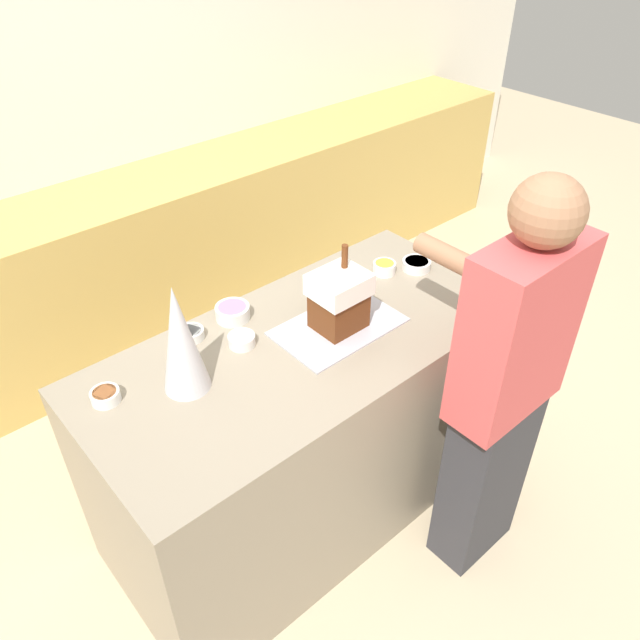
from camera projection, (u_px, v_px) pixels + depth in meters
name	position (u px, v px, depth m)	size (l,w,h in m)	color
ground_plane	(308.00, 501.00, 2.88)	(12.00, 12.00, 0.00)	#C6B28E
wall_back	(64.00, 114.00, 3.28)	(8.00, 0.05, 2.60)	white
back_cabinet_block	(122.00, 271.00, 3.57)	(6.00, 0.60, 0.95)	tan
kitchen_island	(306.00, 430.00, 2.59)	(1.69, 0.78, 0.95)	gray
baking_tray	(338.00, 326.00, 2.37)	(0.48, 0.30, 0.01)	#B2B2BC
gingerbread_house	(339.00, 299.00, 2.29)	(0.20, 0.17, 0.32)	#5B2D14
decorative_tree	(180.00, 339.00, 1.99)	(0.16, 0.16, 0.40)	silver
candy_bowl_behind_tray	(105.00, 396.00, 2.04)	(0.10, 0.10, 0.04)	white
candy_bowl_front_corner	(384.00, 267.00, 2.66)	(0.10, 0.10, 0.05)	white
candy_bowl_far_right	(416.00, 264.00, 2.69)	(0.12, 0.12, 0.04)	silver
candy_bowl_near_tray_right	(242.00, 340.00, 2.27)	(0.10, 0.10, 0.04)	silver
candy_bowl_near_tray_left	(191.00, 333.00, 2.31)	(0.10, 0.10, 0.04)	silver
candy_bowl_beside_tree	(233.00, 312.00, 2.40)	(0.13, 0.13, 0.05)	silver
person	(503.00, 392.00, 2.20)	(0.44, 0.56, 1.69)	#333338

